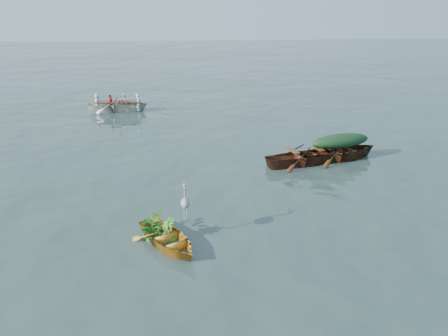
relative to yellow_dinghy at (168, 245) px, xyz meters
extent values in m
plane|color=#324741|center=(2.27, 0.63, 0.00)|extent=(140.00, 140.00, 0.00)
imported|color=gold|center=(0.00, 0.00, 0.00)|extent=(2.35, 2.88, 0.69)
imported|color=#472A10|center=(6.24, 5.56, 0.00)|extent=(4.48, 2.35, 0.99)
imported|color=#4F2513|center=(4.83, 5.21, 0.00)|extent=(4.26, 2.16, 0.93)
imported|color=white|center=(-2.81, 14.58, 0.00)|extent=(4.44, 1.39, 1.06)
ellipsoid|color=#17381B|center=(6.24, 5.56, 0.76)|extent=(2.47, 1.29, 0.52)
imported|color=#1F671B|center=(-0.26, 0.49, 0.64)|extent=(1.06, 1.13, 0.60)
imported|color=white|center=(-2.81, 14.58, 0.91)|extent=(3.11, 1.24, 0.76)
camera|label=1|loc=(0.33, -9.16, 5.27)|focal=35.00mm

